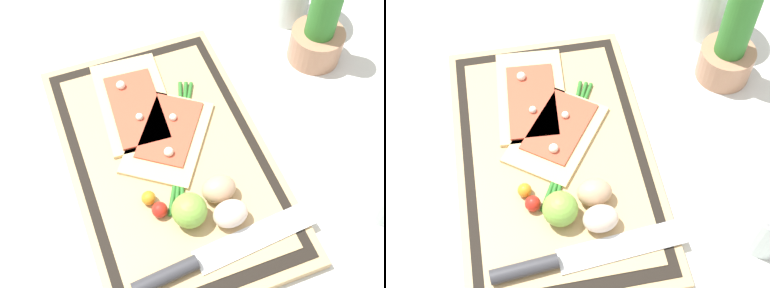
{
  "view_description": "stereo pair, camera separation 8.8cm",
  "coord_description": "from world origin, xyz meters",
  "views": [
    {
      "loc": [
        0.46,
        -0.13,
        0.77
      ],
      "look_at": [
        0.0,
        0.04,
        0.04
      ],
      "focal_mm": 50.0,
      "sensor_mm": 36.0,
      "label": 1
    },
    {
      "loc": [
        0.48,
        -0.05,
        0.77
      ],
      "look_at": [
        0.0,
        0.04,
        0.04
      ],
      "focal_mm": 50.0,
      "sensor_mm": 36.0,
      "label": 2
    }
  ],
  "objects": [
    {
      "name": "cherry_tomato_yellow",
      "position": [
        0.07,
        -0.06,
        0.03
      ],
      "size": [
        0.02,
        0.02,
        0.02
      ],
      "primitive_type": "sphere",
      "color": "orange",
      "rests_on": "cutting_board"
    },
    {
      "name": "herb_pot",
      "position": [
        -0.13,
        0.34,
        0.07
      ],
      "size": [
        0.1,
        0.1,
        0.21
      ],
      "color": "#AD7A5B",
      "rests_on": "ground_plane"
    },
    {
      "name": "cutting_board",
      "position": [
        0.0,
        0.0,
        0.01
      ],
      "size": [
        0.52,
        0.33,
        0.02
      ],
      "color": "tan",
      "rests_on": "ground_plane"
    },
    {
      "name": "ground_plane",
      "position": [
        0.0,
        0.0,
        0.0
      ],
      "size": [
        6.0,
        6.0,
        0.0
      ],
      "primitive_type": "plane",
      "color": "silver"
    },
    {
      "name": "scallion_bunch",
      "position": [
        -0.01,
        0.03,
        0.02
      ],
      "size": [
        0.26,
        0.13,
        0.01
      ],
      "color": "#2D7528",
      "rests_on": "cutting_board"
    },
    {
      "name": "cherry_tomato_red",
      "position": [
        0.09,
        -0.05,
        0.03
      ],
      "size": [
        0.03,
        0.03,
        0.03
      ],
      "primitive_type": "sphere",
      "color": "red",
      "rests_on": "cutting_board"
    },
    {
      "name": "pizza_slice_far",
      "position": [
        -0.04,
        0.01,
        0.03
      ],
      "size": [
        0.21,
        0.2,
        0.02
      ],
      "color": "#DBBC7F",
      "rests_on": "cutting_board"
    },
    {
      "name": "egg_pink",
      "position": [
        0.14,
        0.05,
        0.04
      ],
      "size": [
        0.04,
        0.05,
        0.04
      ],
      "primitive_type": "ellipsoid",
      "color": "beige",
      "rests_on": "cutting_board"
    },
    {
      "name": "egg_brown",
      "position": [
        0.1,
        0.05,
        0.04
      ],
      "size": [
        0.04,
        0.05,
        0.04
      ],
      "primitive_type": "ellipsoid",
      "color": "tan",
      "rests_on": "cutting_board"
    },
    {
      "name": "sauce_jar",
      "position": [
        0.2,
        0.29,
        0.04
      ],
      "size": [
        0.08,
        0.08,
        0.1
      ],
      "color": "silver",
      "rests_on": "ground_plane"
    },
    {
      "name": "lime",
      "position": [
        0.12,
        -0.01,
        0.05
      ],
      "size": [
        0.05,
        0.05,
        0.05
      ],
      "primitive_type": "sphere",
      "color": "#7FB742",
      "rests_on": "cutting_board"
    },
    {
      "name": "pizza_slice_near",
      "position": [
        -0.12,
        -0.02,
        0.03
      ],
      "size": [
        0.21,
        0.13,
        0.02
      ],
      "color": "#DBBC7F",
      "rests_on": "cutting_board"
    },
    {
      "name": "knife",
      "position": [
        0.19,
        -0.03,
        0.03
      ],
      "size": [
        0.06,
        0.3,
        0.02
      ],
      "color": "silver",
      "rests_on": "cutting_board"
    }
  ]
}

